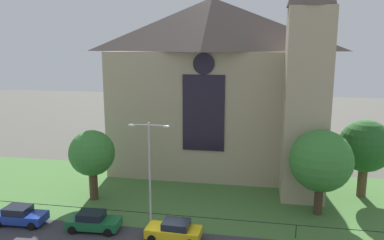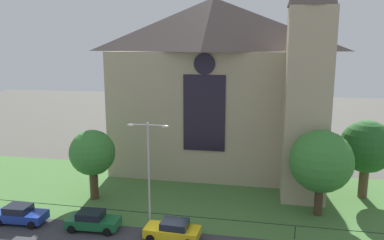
% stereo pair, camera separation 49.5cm
% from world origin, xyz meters
% --- Properties ---
extents(ground, '(160.00, 160.00, 0.00)m').
position_xyz_m(ground, '(0.00, 10.00, 0.00)').
color(ground, '#56544C').
extents(grass_verge, '(120.00, 20.00, 0.01)m').
position_xyz_m(grass_verge, '(0.00, 8.00, 0.00)').
color(grass_verge, '#477538').
rests_on(grass_verge, ground).
extents(church_building, '(23.20, 16.20, 26.00)m').
position_xyz_m(church_building, '(1.27, 18.40, 10.27)').
color(church_building, tan).
rests_on(church_building, ground).
extents(iron_railing, '(35.42, 0.07, 1.13)m').
position_xyz_m(iron_railing, '(0.50, 2.50, 0.99)').
color(iron_railing, black).
rests_on(iron_railing, ground).
extents(tree_right_far, '(5.05, 5.05, 7.65)m').
position_xyz_m(tree_right_far, '(16.38, 12.35, 5.06)').
color(tree_right_far, brown).
rests_on(tree_right_far, ground).
extents(tree_left_near, '(4.33, 4.33, 6.80)m').
position_xyz_m(tree_left_near, '(-9.24, 6.87, 4.56)').
color(tree_left_near, '#4C3823').
rests_on(tree_left_near, ground).
extents(tree_right_near, '(5.38, 5.38, 7.60)m').
position_xyz_m(tree_right_near, '(11.59, 7.31, 4.87)').
color(tree_right_near, '#423021').
rests_on(tree_right_near, ground).
extents(streetlamp_near, '(3.37, 0.26, 8.70)m').
position_xyz_m(streetlamp_near, '(-2.21, 2.40, 5.49)').
color(streetlamp_near, '#B2B2B7').
rests_on(streetlamp_near, ground).
extents(parked_car_blue, '(4.27, 2.16, 1.51)m').
position_xyz_m(parked_car_blue, '(-13.03, 0.87, 0.74)').
color(parked_car_blue, '#1E3899').
rests_on(parked_car_blue, ground).
extents(parked_car_green, '(4.28, 2.18, 1.51)m').
position_xyz_m(parked_car_green, '(-6.57, 0.98, 0.74)').
color(parked_car_green, '#196033').
rests_on(parked_car_green, ground).
extents(parked_car_yellow, '(4.26, 2.15, 1.51)m').
position_xyz_m(parked_car_yellow, '(0.18, 0.66, 0.74)').
color(parked_car_yellow, gold).
rests_on(parked_car_yellow, ground).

